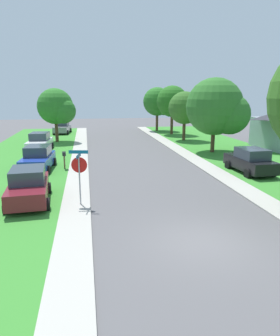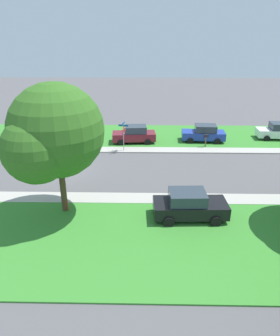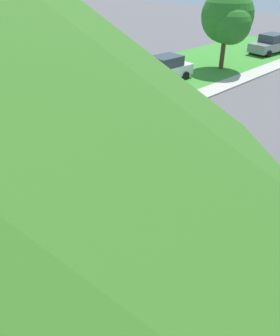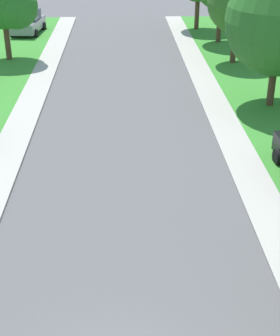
{
  "view_description": "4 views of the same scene",
  "coord_description": "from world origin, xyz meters",
  "px_view_note": "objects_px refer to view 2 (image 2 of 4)",
  "views": [
    {
      "loc": [
        -4.06,
        -10.22,
        5.38
      ],
      "look_at": [
        -1.24,
        6.34,
        1.4
      ],
      "focal_mm": 33.83,
      "sensor_mm": 36.0,
      "label": 1
    },
    {
      "loc": [
        22.46,
        6.75,
        9.98
      ],
      "look_at": [
        2.71,
        6.35,
        1.4
      ],
      "focal_mm": 32.53,
      "sensor_mm": 36.0,
      "label": 2
    },
    {
      "loc": [
        7.71,
        2.47,
        7.51
      ],
      "look_at": [
        0.64,
        9.34,
        1.4
      ],
      "focal_mm": 35.88,
      "sensor_mm": 36.0,
      "label": 3
    },
    {
      "loc": [
        -0.04,
        -6.8,
        9.01
      ],
      "look_at": [
        0.52,
        7.88,
        1.4
      ],
      "focal_mm": 54.37,
      "sensor_mm": 36.0,
      "label": 4
    }
  ],
  "objects_px": {
    "car_white_far_down_street": "(279,131)",
    "car_blue_behind_trees": "(204,133)",
    "car_black_near_corner": "(189,205)",
    "stop_sign_far_corner": "(124,132)",
    "car_maroon_driveway_right": "(134,134)",
    "tree_sidewalk_mid": "(52,135)",
    "fire_hydrant": "(66,205)",
    "mailbox": "(206,138)"
  },
  "relations": [
    {
      "from": "car_blue_behind_trees",
      "to": "car_black_near_corner",
      "type": "distance_m",
      "value": 14.81
    },
    {
      "from": "tree_sidewalk_mid",
      "to": "fire_hydrant",
      "type": "distance_m",
      "value": 4.57
    },
    {
      "from": "car_white_far_down_street",
      "to": "fire_hydrant",
      "type": "relative_size",
      "value": 5.31
    },
    {
      "from": "stop_sign_far_corner",
      "to": "fire_hydrant",
      "type": "xyz_separation_m",
      "value": [
        10.71,
        -2.83,
        -1.45
      ]
    },
    {
      "from": "fire_hydrant",
      "to": "mailbox",
      "type": "height_order",
      "value": "mailbox"
    },
    {
      "from": "stop_sign_far_corner",
      "to": "car_blue_behind_trees",
      "type": "height_order",
      "value": "stop_sign_far_corner"
    },
    {
      "from": "tree_sidewalk_mid",
      "to": "fire_hydrant",
      "type": "xyz_separation_m",
      "value": [
        -0.32,
        0.29,
        -4.55
      ]
    },
    {
      "from": "car_white_far_down_street",
      "to": "car_blue_behind_trees",
      "type": "distance_m",
      "value": 8.01
    },
    {
      "from": "fire_hydrant",
      "to": "car_black_near_corner",
      "type": "bearing_deg",
      "value": 84.88
    },
    {
      "from": "tree_sidewalk_mid",
      "to": "mailbox",
      "type": "xyz_separation_m",
      "value": [
        -12.26,
        10.95,
        -3.97
      ]
    },
    {
      "from": "stop_sign_far_corner",
      "to": "car_white_far_down_street",
      "type": "distance_m",
      "value": 16.42
    },
    {
      "from": "stop_sign_far_corner",
      "to": "fire_hydrant",
      "type": "relative_size",
      "value": 3.34
    },
    {
      "from": "car_blue_behind_trees",
      "to": "fire_hydrant",
      "type": "xyz_separation_m",
      "value": [
        13.76,
        -10.78,
        -0.44
      ]
    },
    {
      "from": "car_black_near_corner",
      "to": "fire_hydrant",
      "type": "xyz_separation_m",
      "value": [
        -0.67,
        -7.45,
        -0.44
      ]
    },
    {
      "from": "car_blue_behind_trees",
      "to": "mailbox",
      "type": "xyz_separation_m",
      "value": [
        1.82,
        -0.12,
        0.14
      ]
    },
    {
      "from": "car_blue_behind_trees",
      "to": "car_black_near_corner",
      "type": "height_order",
      "value": "same"
    },
    {
      "from": "car_white_far_down_street",
      "to": "car_blue_behind_trees",
      "type": "height_order",
      "value": "same"
    },
    {
      "from": "car_blue_behind_trees",
      "to": "car_maroon_driveway_right",
      "type": "bearing_deg",
      "value": -85.92
    },
    {
      "from": "stop_sign_far_corner",
      "to": "tree_sidewalk_mid",
      "type": "xyz_separation_m",
      "value": [
        11.04,
        -3.12,
        3.1
      ]
    },
    {
      "from": "car_black_near_corner",
      "to": "tree_sidewalk_mid",
      "type": "xyz_separation_m",
      "value": [
        -0.34,
        -7.74,
        4.11
      ]
    },
    {
      "from": "stop_sign_far_corner",
      "to": "car_blue_behind_trees",
      "type": "xyz_separation_m",
      "value": [
        -3.05,
        7.94,
        -1.01
      ]
    },
    {
      "from": "car_white_far_down_street",
      "to": "car_maroon_driveway_right",
      "type": "relative_size",
      "value": 1.0
    },
    {
      "from": "car_maroon_driveway_right",
      "to": "car_blue_behind_trees",
      "type": "height_order",
      "value": "same"
    },
    {
      "from": "tree_sidewalk_mid",
      "to": "car_maroon_driveway_right",
      "type": "bearing_deg",
      "value": 163.58
    },
    {
      "from": "mailbox",
      "to": "car_maroon_driveway_right",
      "type": "bearing_deg",
      "value": -100.74
    },
    {
      "from": "car_white_far_down_street",
      "to": "car_black_near_corner",
      "type": "xyz_separation_m",
      "value": [
        15.36,
        -11.29,
        0.0
      ]
    },
    {
      "from": "mailbox",
      "to": "car_black_near_corner",
      "type": "bearing_deg",
      "value": -14.28
    },
    {
      "from": "car_white_far_down_street",
      "to": "tree_sidewalk_mid",
      "type": "bearing_deg",
      "value": -51.73
    },
    {
      "from": "mailbox",
      "to": "car_white_far_down_street",
      "type": "bearing_deg",
      "value": 108.8
    },
    {
      "from": "fire_hydrant",
      "to": "car_white_far_down_street",
      "type": "bearing_deg",
      "value": 128.1
    },
    {
      "from": "stop_sign_far_corner",
      "to": "car_blue_behind_trees",
      "type": "relative_size",
      "value": 0.63
    },
    {
      "from": "car_white_far_down_street",
      "to": "stop_sign_far_corner",
      "type": "bearing_deg",
      "value": -75.96
    },
    {
      "from": "stop_sign_far_corner",
      "to": "car_black_near_corner",
      "type": "height_order",
      "value": "stop_sign_far_corner"
    },
    {
      "from": "tree_sidewalk_mid",
      "to": "mailbox",
      "type": "distance_m",
      "value": 16.91
    },
    {
      "from": "car_black_near_corner",
      "to": "tree_sidewalk_mid",
      "type": "relative_size",
      "value": 0.56
    },
    {
      "from": "car_maroon_driveway_right",
      "to": "tree_sidewalk_mid",
      "type": "distance_m",
      "value": 14.74
    },
    {
      "from": "car_maroon_driveway_right",
      "to": "car_blue_behind_trees",
      "type": "bearing_deg",
      "value": 94.08
    },
    {
      "from": "car_blue_behind_trees",
      "to": "fire_hydrant",
      "type": "height_order",
      "value": "car_blue_behind_trees"
    },
    {
      "from": "car_blue_behind_trees",
      "to": "tree_sidewalk_mid",
      "type": "distance_m",
      "value": 18.38
    },
    {
      "from": "stop_sign_far_corner",
      "to": "car_black_near_corner",
      "type": "bearing_deg",
      "value": 22.08
    },
    {
      "from": "mailbox",
      "to": "fire_hydrant",
      "type": "bearing_deg",
      "value": -41.76
    },
    {
      "from": "stop_sign_far_corner",
      "to": "mailbox",
      "type": "distance_m",
      "value": 7.97
    }
  ]
}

